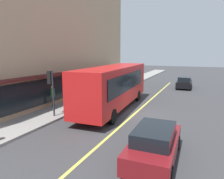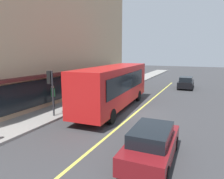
% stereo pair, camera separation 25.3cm
% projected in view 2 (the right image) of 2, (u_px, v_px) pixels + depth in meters
% --- Properties ---
extents(ground, '(120.00, 120.00, 0.00)m').
position_uv_depth(ground, '(135.00, 113.00, 15.93)').
color(ground, '#38383A').
extents(sidewalk, '(80.00, 2.80, 0.15)m').
position_uv_depth(sidewalk, '(74.00, 104.00, 18.26)').
color(sidewalk, gray).
rests_on(sidewalk, ground).
extents(lane_centre_stripe, '(36.00, 0.16, 0.01)m').
position_uv_depth(lane_centre_stripe, '(135.00, 113.00, 15.93)').
color(lane_centre_stripe, '#D8D14C').
rests_on(lane_centre_stripe, ground).
extents(storefront_building, '(26.17, 11.89, 12.19)m').
position_uv_depth(storefront_building, '(25.00, 38.00, 21.60)').
color(storefront_building, tan).
rests_on(storefront_building, ground).
extents(bus, '(11.25, 3.11, 3.50)m').
position_uv_depth(bus, '(115.00, 85.00, 16.87)').
color(bus, red).
rests_on(bus, ground).
extents(traffic_light, '(0.30, 0.52, 3.20)m').
position_uv_depth(traffic_light, '(51.00, 83.00, 14.41)').
color(traffic_light, '#2D2D33').
rests_on(traffic_light, sidewalk).
extents(car_maroon, '(4.33, 1.93, 1.52)m').
position_uv_depth(car_maroon, '(152.00, 144.00, 8.80)').
color(car_maroon, maroon).
rests_on(car_maroon, ground).
extents(car_black, '(4.34, 1.94, 1.52)m').
position_uv_depth(car_black, '(186.00, 83.00, 26.90)').
color(car_black, black).
rests_on(car_black, ground).
extents(pedestrian_by_curb, '(0.34, 0.34, 1.79)m').
position_uv_depth(pedestrian_by_curb, '(53.00, 94.00, 17.01)').
color(pedestrian_by_curb, black).
rests_on(pedestrian_by_curb, sidewalk).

